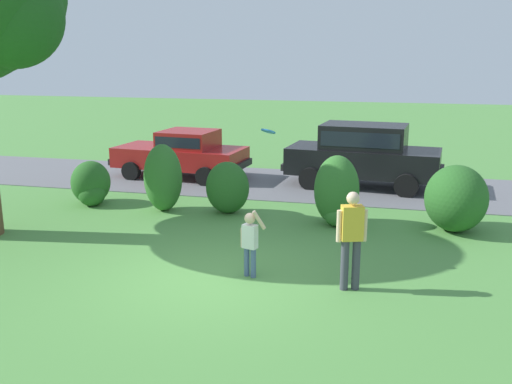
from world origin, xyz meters
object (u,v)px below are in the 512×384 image
(parked_sedan, at_px, (183,152))
(adult_onlooker, at_px, (351,235))
(parked_suv, at_px, (363,152))
(frisbee, at_px, (268,131))
(child_thrower, at_px, (250,239))

(parked_sedan, bearing_deg, adult_onlooker, -52.59)
(parked_suv, bearing_deg, frisbee, -101.58)
(child_thrower, height_order, adult_onlooker, adult_onlooker)
(parked_sedan, relative_size, child_thrower, 3.53)
(frisbee, bearing_deg, parked_suv, 78.42)
(frisbee, bearing_deg, parked_sedan, 122.47)
(parked_suv, height_order, child_thrower, parked_suv)
(child_thrower, relative_size, frisbee, 4.34)
(adult_onlooker, bearing_deg, frisbee, 148.15)
(frisbee, height_order, adult_onlooker, frisbee)
(parked_sedan, relative_size, adult_onlooker, 2.61)
(parked_sedan, height_order, adult_onlooker, adult_onlooker)
(child_thrower, distance_m, frisbee, 2.06)
(child_thrower, bearing_deg, frisbee, 81.94)
(parked_sedan, height_order, parked_suv, parked_suv)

